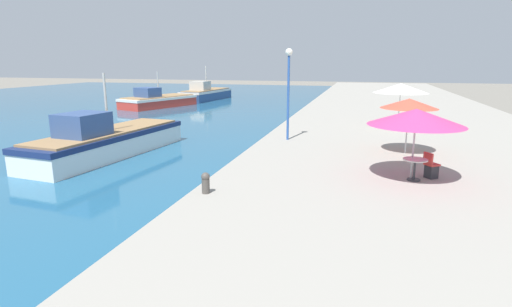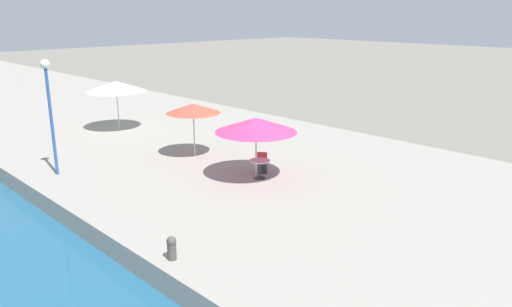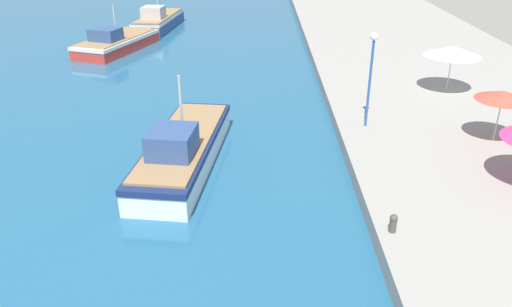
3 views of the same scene
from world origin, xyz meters
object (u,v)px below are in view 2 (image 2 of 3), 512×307
at_px(cafe_table, 260,165).
at_px(cafe_chair_left, 263,165).
at_px(cafe_umbrella_striped, 116,86).
at_px(lamppost, 49,98).
at_px(cafe_umbrella_pink, 256,125).
at_px(cafe_umbrella_white, 193,108).
at_px(mooring_bollard, 172,247).

bearing_deg(cafe_table, cafe_chair_left, 36.05).
xyz_separation_m(cafe_umbrella_striped, cafe_table, (-0.32, -11.37, -1.85)).
relative_size(cafe_table, cafe_chair_left, 0.88).
distance_m(cafe_chair_left, lamppost, 8.68).
height_order(cafe_umbrella_pink, cafe_umbrella_white, cafe_umbrella_pink).
height_order(cafe_table, cafe_chair_left, cafe_chair_left).
bearing_deg(cafe_table, cafe_umbrella_striped, 88.41).
bearing_deg(cafe_umbrella_striped, mooring_bollard, -114.55).
bearing_deg(cafe_umbrella_white, cafe_table, -91.42).
relative_size(cafe_umbrella_white, cafe_chair_left, 2.64).
distance_m(cafe_umbrella_white, cafe_table, 4.59).
bearing_deg(cafe_umbrella_white, lamppost, 162.82).
bearing_deg(cafe_chair_left, lamppost, -168.78).
bearing_deg(lamppost, cafe_umbrella_white, -17.18).
relative_size(cafe_umbrella_pink, mooring_bollard, 4.82).
distance_m(cafe_umbrella_white, lamppost, 5.90).
xyz_separation_m(cafe_umbrella_pink, mooring_bollard, (-6.21, -3.22, -1.78)).
xyz_separation_m(mooring_bollard, lamppost, (0.83, 9.10, 2.74)).
height_order(cafe_table, mooring_bollard, cafe_table).
height_order(cafe_umbrella_white, mooring_bollard, cafe_umbrella_white).
distance_m(cafe_umbrella_striped, cafe_chair_left, 11.14).
height_order(cafe_umbrella_pink, lamppost, lamppost).
bearing_deg(cafe_umbrella_striped, cafe_table, -91.59).
bearing_deg(cafe_umbrella_striped, lamppost, -137.09).
xyz_separation_m(cafe_umbrella_white, cafe_chair_left, (0.48, -3.86, -1.85)).
bearing_deg(cafe_chair_left, cafe_umbrella_striped, 145.36).
relative_size(cafe_umbrella_white, lamppost, 0.53).
bearing_deg(mooring_bollard, cafe_umbrella_pink, 27.43).
relative_size(cafe_umbrella_pink, lamppost, 0.69).
relative_size(cafe_umbrella_striped, lamppost, 0.70).
bearing_deg(cafe_umbrella_striped, cafe_chair_left, -88.59).
relative_size(cafe_umbrella_white, cafe_table, 3.01).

